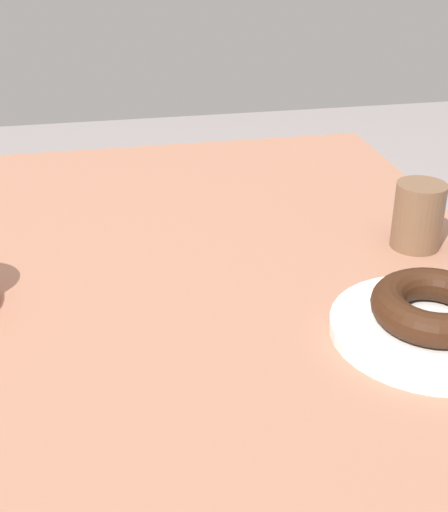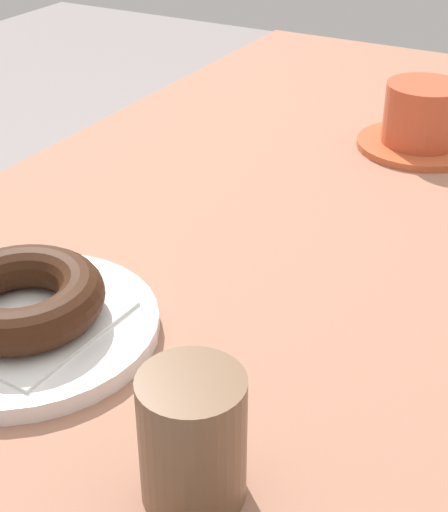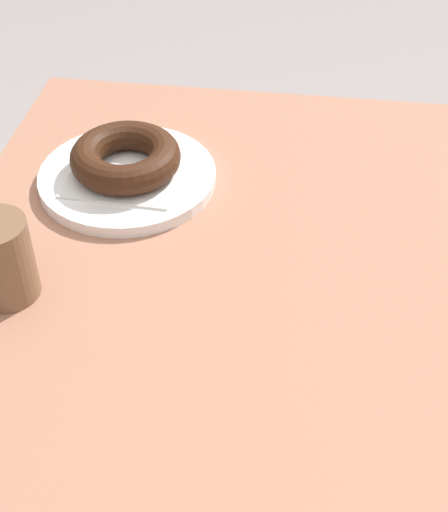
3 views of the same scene
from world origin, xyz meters
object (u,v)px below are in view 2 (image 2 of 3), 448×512
Objects in this scene: plate_chocolate_ring at (26,327)px; sugar_jar at (193,439)px; donut_chocolate_ring at (21,297)px; coffee_cup at (422,120)px.

plate_chocolate_ring is 0.20m from sugar_jar.
sugar_jar reaches higher than donut_chocolate_ring.
plate_chocolate_ring is at bearing -16.73° from coffee_cup.
sugar_jar is (0.07, 0.18, 0.03)m from plate_chocolate_ring.
donut_chocolate_ring is (0.00, 0.00, 0.03)m from plate_chocolate_ring.
donut_chocolate_ring is at bearing -16.73° from coffee_cup.
plate_chocolate_ring is 0.50m from coffee_cup.
coffee_cup is at bearing -176.03° from sugar_jar.
sugar_jar is (0.55, 0.04, 0.01)m from coffee_cup.
sugar_jar is at bearing 3.97° from coffee_cup.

